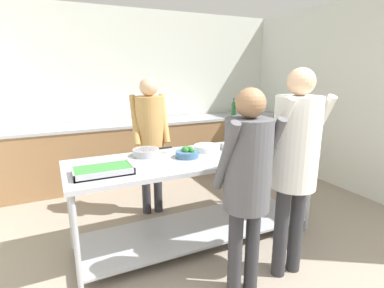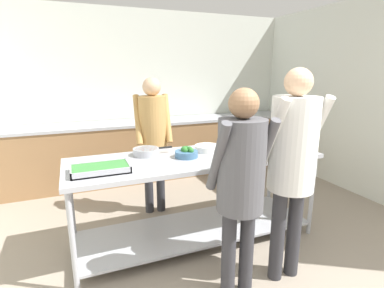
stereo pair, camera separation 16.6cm
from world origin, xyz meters
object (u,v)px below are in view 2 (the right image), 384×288
object	(u,v)px
guest_serving_right	(292,155)
water_bottle	(242,108)
sauce_pan	(146,151)
broccoli_bowl	(187,153)
guest_serving_left	(241,175)
serving_tray_roast	(243,148)
serving_tray_vegetables	(101,169)
cook_behind_counter	(153,131)
serving_tray_greens	(289,150)
plate_stack	(207,148)

from	to	relation	value
guest_serving_right	water_bottle	distance (m)	3.01
sauce_pan	broccoli_bowl	bearing A→B (deg)	-32.15
guest_serving_left	serving_tray_roast	bearing A→B (deg)	57.32
serving_tray_vegetables	serving_tray_roast	world-z (taller)	same
serving_tray_vegetables	water_bottle	xyz separation A→B (m)	(2.59, 2.07, 0.14)
broccoli_bowl	sauce_pan	bearing A→B (deg)	147.85
guest_serving_left	cook_behind_counter	bearing A→B (deg)	97.34
sauce_pan	serving_tray_greens	xyz separation A→B (m)	(1.39, -0.44, -0.01)
plate_stack	guest_serving_left	size ratio (longest dim) A/B	0.17
serving_tray_greens	water_bottle	world-z (taller)	water_bottle
serving_tray_vegetables	sauce_pan	size ratio (longest dim) A/B	1.18
serving_tray_vegetables	guest_serving_right	world-z (taller)	guest_serving_right
serving_tray_vegetables	cook_behind_counter	xyz separation A→B (m)	(0.69, 0.90, 0.10)
serving_tray_vegetables	serving_tray_greens	size ratio (longest dim) A/B	1.22
serving_tray_roast	sauce_pan	bearing A→B (deg)	167.62
guest_serving_right	water_bottle	xyz separation A→B (m)	(1.21, 2.75, -0.01)
serving_tray_roast	guest_serving_right	world-z (taller)	guest_serving_right
serving_tray_vegetables	guest_serving_left	size ratio (longest dim) A/B	0.29
serving_tray_greens	guest_serving_right	world-z (taller)	guest_serving_right
serving_tray_vegetables	cook_behind_counter	size ratio (longest dim) A/B	0.29
guest_serving_left	guest_serving_right	bearing A→B (deg)	5.10
serving_tray_roast	guest_serving_left	distance (m)	1.02
serving_tray_roast	serving_tray_greens	xyz separation A→B (m)	(0.41, -0.22, 0.00)
guest_serving_right	cook_behind_counter	size ratio (longest dim) A/B	1.06
plate_stack	guest_serving_right	world-z (taller)	guest_serving_right
serving_tray_greens	water_bottle	bearing A→B (deg)	71.14
serving_tray_vegetables	plate_stack	distance (m)	1.13
sauce_pan	plate_stack	bearing A→B (deg)	-7.74
guest_serving_right	water_bottle	size ratio (longest dim) A/B	5.85
guest_serving_right	broccoli_bowl	bearing A→B (deg)	124.92
plate_stack	serving_tray_roast	xyz separation A→B (m)	(0.35, -0.13, -0.00)
serving_tray_greens	broccoli_bowl	bearing A→B (deg)	167.97
sauce_pan	guest_serving_right	world-z (taller)	guest_serving_right
plate_stack	guest_serving_right	xyz separation A→B (m)	(0.29, -0.94, 0.15)
guest_serving_left	serving_tray_vegetables	bearing A→B (deg)	141.15
guest_serving_right	cook_behind_counter	distance (m)	1.73
plate_stack	sauce_pan	bearing A→B (deg)	172.26
cook_behind_counter	water_bottle	xyz separation A→B (m)	(1.91, 1.17, 0.05)
sauce_pan	serving_tray_greens	size ratio (longest dim) A/B	1.03
sauce_pan	cook_behind_counter	distance (m)	0.60
cook_behind_counter	sauce_pan	bearing A→B (deg)	-111.58
plate_stack	serving_tray_greens	world-z (taller)	plate_stack
serving_tray_vegetables	guest_serving_left	distance (m)	1.15
broccoli_bowl	serving_tray_roast	distance (m)	0.64
serving_tray_greens	cook_behind_counter	size ratio (longest dim) A/B	0.23
broccoli_bowl	serving_tray_greens	world-z (taller)	broccoli_bowl
serving_tray_vegetables	guest_serving_right	size ratio (longest dim) A/B	0.27
plate_stack	guest_serving_left	bearing A→B (deg)	-101.27
plate_stack	guest_serving_left	xyz separation A→B (m)	(-0.20, -0.99, 0.06)
serving_tray_roast	guest_serving_left	xyz separation A→B (m)	(-0.55, -0.86, 0.07)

